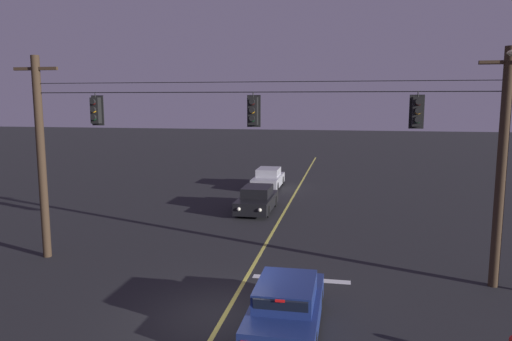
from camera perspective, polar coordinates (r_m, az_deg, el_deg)
name	(u,v)px	position (r m, az deg, el deg)	size (l,w,h in m)	color
ground_plane	(224,316)	(14.53, -3.78, -16.83)	(180.00, 180.00, 0.00)	black
lane_centre_stripe	(275,228)	(23.69, 2.28, -6.80)	(0.14, 60.00, 0.01)	#D1C64C
stop_bar_paint	(301,279)	(17.23, 5.35, -12.69)	(3.40, 0.36, 0.01)	silver
signal_span_assembly	(251,160)	(17.09, -0.63, 1.29)	(18.37, 0.32, 7.85)	#38281C
traffic_light_leftmost	(96,110)	(19.02, -18.46, 6.77)	(0.48, 0.41, 1.22)	black
traffic_light_left_inner	(253,111)	(16.94, -0.36, 7.05)	(0.48, 0.41, 1.22)	black
traffic_light_centre	(417,112)	(16.77, 18.56, 6.62)	(0.48, 0.41, 1.22)	black
car_waiting_near_lane	(286,307)	(13.52, 3.60, -15.79)	(1.80, 4.33, 1.39)	navy
car_oncoming_lead	(257,200)	(27.10, 0.12, -3.46)	(1.80, 4.42, 1.39)	black
car_oncoming_trailing	(268,179)	(34.34, 1.46, -0.97)	(1.80, 4.42, 1.39)	#A5A5AD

